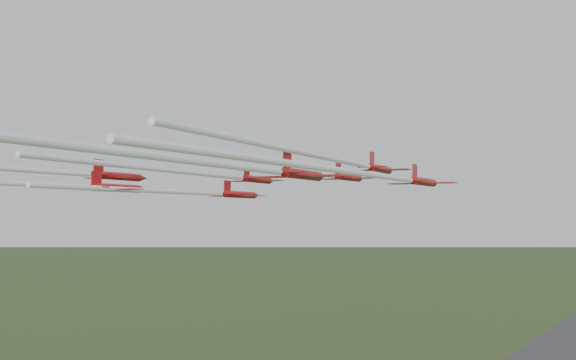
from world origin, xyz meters
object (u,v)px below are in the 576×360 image
Objects in this scene: jet_row3_right at (379,176)px; jet_row4_left at (30,184)px; jet_row2_left at (204,193)px; jet_row4_right at (243,167)px; jet_row2_right at (345,161)px; jet_lead at (304,173)px; jet_row3_left at (55,172)px; jet_row3_mid at (217,175)px.

jet_row4_left is (-34.20, -17.16, -0.63)m from jet_row3_right.
jet_row4_right reaches higher than jet_row2_left.
jet_row2_right is 39.00m from jet_row4_left.
jet_lead is 1.16× the size of jet_row3_left.
jet_lead is 14.70m from jet_row2_right.
jet_row3_right is (23.77, -2.22, -0.93)m from jet_row3_mid.
jet_lead reaches higher than jet_row3_left.
jet_row2_right is at bearing 37.42° from jet_row3_mid.
jet_row3_mid is at bearing -141.09° from jet_row2_right.
jet_row3_right is (46.62, 5.09, -1.80)m from jet_row3_left.
jet_row3_mid is (0.56, -21.27, -1.47)m from jet_lead.
jet_row2_right is 1.31× the size of jet_row3_mid.
jet_row3_mid is (12.36, -11.31, 1.73)m from jet_row2_left.
jet_row2_left is 38.59m from jet_row3_right.
jet_lead is at bearing 130.85° from jet_row3_right.
jet_row4_right is at bearing -52.54° from jet_row3_mid.
jet_row3_mid reaches higher than jet_row2_left.
jet_row2_left is 0.90× the size of jet_row4_left.
jet_row3_right is 38.27m from jet_row4_left.
jet_row2_right is 26.27m from jet_row4_right.
jet_row4_right is (25.21, 6.18, 1.21)m from jet_row4_left.
jet_row2_left is 16.85m from jet_row3_mid.
jet_row3_mid is at bearing -49.23° from jet_row2_left.
jet_row2_left is at bearing 88.10° from jet_row4_left.
jet_row3_left is 38.11m from jet_row4_right.
jet_lead reaches higher than jet_row3_right.
jet_row3_mid is (-11.39, -12.74, -2.10)m from jet_row2_right.
jet_row4_right is at bearing -134.48° from jet_row3_right.
jet_lead reaches higher than jet_row4_right.
jet_lead is at bearing 135.20° from jet_row2_right.
jet_row3_mid is at bearing 130.29° from jet_row4_right.
jet_lead is 33.91m from jet_row3_right.
jet_row3_left is at bearing -173.05° from jet_row3_mid.
jet_lead is 1.12× the size of jet_row4_right.
jet_row2_right is 1.15× the size of jet_row3_left.
jet_row2_right is (11.95, -8.53, 0.62)m from jet_lead.
jet_row3_right is at bearing 42.73° from jet_row4_right.
jet_row4_right is (27.14, -24.51, 1.38)m from jet_row2_left.
jet_row2_left is 36.60m from jet_row4_right.
jet_row3_left reaches higher than jet_row4_left.
jet_row3_left is 0.97× the size of jet_row4_right.
jet_row3_mid is at bearing -92.52° from jet_lead.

